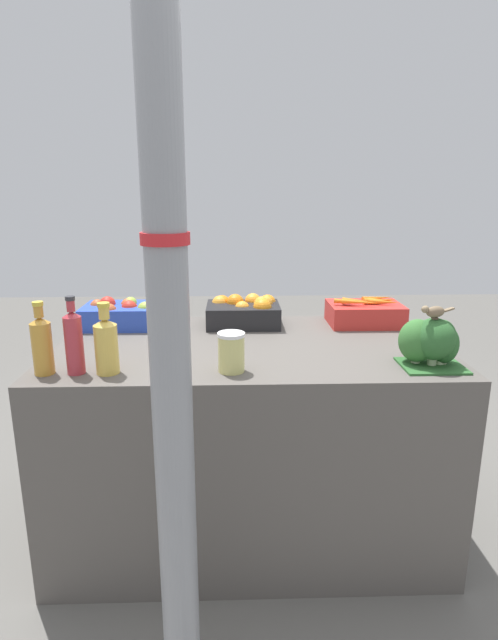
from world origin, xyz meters
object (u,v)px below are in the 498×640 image
(broccoli_pile, at_px, (432,341))
(sparrow_bird, at_px, (434,311))
(pickle_jar, at_px, (231,352))
(apple_crate, at_px, (120,314))
(orange_crate, at_px, (245,311))
(support_pole, at_px, (166,269))
(juice_bottle_ruby, at_px, (74,341))
(juice_bottle_amber, at_px, (42,344))
(juice_bottle_golden, at_px, (106,344))
(carrot_crate, at_px, (365,313))

(broccoli_pile, height_order, sparrow_bird, sparrow_bird)
(pickle_jar, bearing_deg, apple_crate, 130.00)
(pickle_jar, bearing_deg, orange_crate, 84.44)
(apple_crate, bearing_deg, support_pole, -70.82)
(support_pole, xyz_separation_m, juice_bottle_ruby, (-0.38, 0.42, -0.31))
(juice_bottle_amber, bearing_deg, juice_bottle_ruby, 0.00)
(support_pole, bearing_deg, juice_bottle_golden, 123.02)
(juice_bottle_golden, xyz_separation_m, sparrow_bird, (1.13, 0.01, 0.10))
(support_pole, height_order, carrot_crate, support_pole)
(juice_bottle_ruby, relative_size, sparrow_bird, 2.04)
(orange_crate, bearing_deg, sparrow_bird, -43.52)
(support_pole, distance_m, orange_crate, 1.13)
(broccoli_pile, distance_m, juice_bottle_golden, 1.14)
(juice_bottle_ruby, height_order, pickle_jar, juice_bottle_ruby)
(carrot_crate, height_order, juice_bottle_golden, juice_bottle_golden)
(juice_bottle_amber, bearing_deg, orange_crate, 41.60)
(support_pole, bearing_deg, pickle_jar, 69.81)
(apple_crate, bearing_deg, juice_bottle_amber, -101.80)
(broccoli_pile, bearing_deg, support_pole, -152.39)
(support_pole, distance_m, sparrow_bird, 0.99)
(sparrow_bird, bearing_deg, juice_bottle_golden, -15.24)
(juice_bottle_ruby, bearing_deg, broccoli_pile, 1.68)
(juice_bottle_golden, bearing_deg, apple_crate, 98.13)
(juice_bottle_ruby, height_order, sparrow_bird, juice_bottle_ruby)
(carrot_crate, bearing_deg, support_pole, -127.11)
(carrot_crate, distance_m, juice_bottle_ruby, 1.32)
(carrot_crate, xyz_separation_m, juice_bottle_amber, (-1.27, -0.62, 0.05))
(juice_bottle_ruby, xyz_separation_m, sparrow_bird, (1.24, 0.01, 0.09))
(support_pole, bearing_deg, sparrow_bird, 26.74)
(apple_crate, distance_m, orange_crate, 0.58)
(carrot_crate, bearing_deg, juice_bottle_ruby, -152.11)
(juice_bottle_ruby, distance_m, sparrow_bird, 1.24)
(carrot_crate, height_order, juice_bottle_amber, juice_bottle_amber)
(pickle_jar, bearing_deg, juice_bottle_golden, -179.62)
(orange_crate, xyz_separation_m, broccoli_pile, (0.66, -0.59, 0.03))
(apple_crate, height_order, broccoli_pile, broccoli_pile)
(carrot_crate, xyz_separation_m, juice_bottle_ruby, (-1.16, -0.62, 0.06))
(juice_bottle_amber, bearing_deg, juice_bottle_golden, 0.00)
(support_pole, height_order, sparrow_bird, support_pole)
(support_pole, xyz_separation_m, juice_bottle_golden, (-0.27, 0.42, -0.32))
(orange_crate, height_order, juice_bottle_amber, juice_bottle_amber)
(juice_bottle_golden, xyz_separation_m, pickle_jar, (0.43, 0.00, -0.03))
(pickle_jar, relative_size, sparrow_bird, 1.05)
(orange_crate, height_order, broccoli_pile, broccoli_pile)
(support_pole, bearing_deg, juice_bottle_ruby, 132.28)
(carrot_crate, relative_size, broccoli_pile, 1.49)
(orange_crate, bearing_deg, carrot_crate, -1.02)
(orange_crate, bearing_deg, juice_bottle_ruby, -133.62)
(juice_bottle_golden, height_order, pickle_jar, juice_bottle_golden)
(juice_bottle_ruby, xyz_separation_m, pickle_jar, (0.54, 0.00, -0.05))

